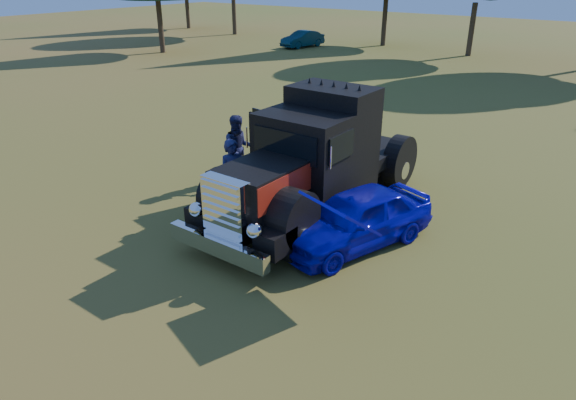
# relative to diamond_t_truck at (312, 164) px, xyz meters

# --- Properties ---
(ground) EXTENTS (120.00, 120.00, 0.00)m
(ground) POSITION_rel_diamond_t_truck_xyz_m (-1.13, -2.68, -1.28)
(ground) COLOR #475E1B
(ground) RESTS_ON ground
(diamond_t_truck) EXTENTS (3.37, 7.16, 3.00)m
(diamond_t_truck) POSITION_rel_diamond_t_truck_xyz_m (0.00, 0.00, 0.00)
(diamond_t_truck) COLOR black
(diamond_t_truck) RESTS_ON ground
(hotrod_coupe) EXTENTS (2.59, 4.25, 1.89)m
(hotrod_coupe) POSITION_rel_diamond_t_truck_xyz_m (1.69, -0.78, -0.64)
(hotrod_coupe) COLOR #1507A8
(hotrod_coupe) RESTS_ON ground
(spectator_near) EXTENTS (0.73, 0.82, 1.89)m
(spectator_near) POSITION_rel_diamond_t_truck_xyz_m (-1.54, -1.12, -0.33)
(spectator_near) COLOR #1F274A
(spectator_near) RESTS_ON ground
(spectator_far) EXTENTS (1.14, 1.19, 1.93)m
(spectator_far) POSITION_rel_diamond_t_truck_xyz_m (-2.77, 0.48, -0.31)
(spectator_far) COLOR #202B4B
(spectator_far) RESTS_ON ground
(distant_teal_car) EXTENTS (1.86, 3.76, 1.18)m
(distant_teal_car) POSITION_rel_diamond_t_truck_xyz_m (-16.62, 23.37, -0.69)
(distant_teal_car) COLOR #0B3A42
(distant_teal_car) RESTS_ON ground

